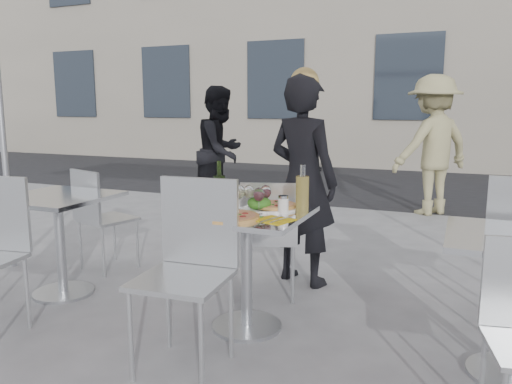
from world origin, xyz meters
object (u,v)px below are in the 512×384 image
at_px(carafe, 302,193).
at_px(wineglass_red_b, 266,193).
at_px(pizza_near, 229,216).
at_px(wineglass_white_b, 249,193).
at_px(chair_far, 269,230).
at_px(wine_bottle, 219,189).
at_px(side_table_left, 59,224).
at_px(chair_near, 190,256).
at_px(pedestrian_b, 432,145).
at_px(salad_plate, 259,204).
at_px(wineglass_red_a, 259,195).
at_px(side_chair_lfar, 98,211).
at_px(pedestrian_a, 221,151).
at_px(napkin_left, 188,215).
at_px(wineglass_white_a, 240,193).
at_px(main_table, 247,245).
at_px(napkin_right, 275,220).
at_px(sugar_shaker, 283,205).
at_px(woman_diner, 303,181).
at_px(pizza_far, 275,206).

xyz_separation_m(carafe, wineglass_red_b, (-0.23, -0.03, -0.01)).
relative_size(pizza_near, wineglass_white_b, 2.23).
distance_m(chair_far, wine_bottle, 0.57).
relative_size(side_table_left, chair_near, 0.75).
distance_m(pedestrian_b, salad_plate, 4.05).
height_order(wine_bottle, wineglass_red_a, wine_bottle).
bearing_deg(wine_bottle, pizza_near, -54.06).
bearing_deg(wineglass_red_b, side_chair_lfar, 165.53).
height_order(pedestrian_a, wineglass_white_b, pedestrian_a).
bearing_deg(pizza_near, carafe, 44.87).
distance_m(carafe, wineglass_red_a, 0.27).
bearing_deg(napkin_left, wineglass_white_a, 25.15).
xyz_separation_m(main_table, pedestrian_a, (-1.67, 2.97, 0.28)).
bearing_deg(pedestrian_a, side_table_left, -168.96).
height_order(main_table, napkin_right, napkin_right).
xyz_separation_m(side_table_left, sugar_shaker, (1.72, 0.06, 0.26)).
distance_m(napkin_left, napkin_right, 0.52).
bearing_deg(side_chair_lfar, napkin_left, 167.01).
xyz_separation_m(pedestrian_a, pizza_near, (1.65, -3.17, -0.06)).
distance_m(woman_diner, pedestrian_b, 3.20).
bearing_deg(pizza_near, wineglass_white_b, 87.63).
relative_size(woman_diner, napkin_left, 6.70).
distance_m(chair_far, sugar_shaker, 0.59).
bearing_deg(pedestrian_a, pizza_near, -144.78).
xyz_separation_m(chair_far, wineglass_white_a, (-0.02, -0.47, 0.34)).
relative_size(chair_near, wine_bottle, 3.40).
xyz_separation_m(pedestrian_a, wine_bottle, (1.44, -2.89, 0.04)).
distance_m(pedestrian_b, wineglass_white_b, 4.08).
bearing_deg(chair_far, pizza_near, 72.21).
height_order(pizza_near, wineglass_white_b, wineglass_white_b).
relative_size(pizza_far, wineglass_white_a, 1.99).
distance_m(chair_near, napkin_left, 0.33).
distance_m(main_table, napkin_right, 0.35).
xyz_separation_m(side_chair_lfar, salad_plate, (1.65, -0.46, 0.27)).
distance_m(chair_far, pizza_near, 0.74).
xyz_separation_m(pedestrian_a, carafe, (1.98, -2.84, 0.05)).
relative_size(side_chair_lfar, pizza_far, 2.78).
xyz_separation_m(main_table, sugar_shaker, (0.22, 0.06, 0.26)).
xyz_separation_m(side_table_left, napkin_right, (1.74, -0.14, 0.21)).
xyz_separation_m(side_table_left, salad_plate, (1.55, 0.08, 0.25)).
bearing_deg(pizza_near, main_table, 83.22).
xyz_separation_m(main_table, pizza_far, (0.12, 0.17, 0.23)).
distance_m(wineglass_white_a, wineglass_red_a, 0.15).
bearing_deg(napkin_left, woman_diner, 47.15).
bearing_deg(chair_far, chair_near, 66.30).
bearing_deg(chair_far, pedestrian_b, -123.22).
distance_m(main_table, pedestrian_b, 4.15).
bearing_deg(main_table, wine_bottle, 158.83).
height_order(chair_far, salad_plate, chair_far).
xyz_separation_m(side_chair_lfar, wineglass_white_a, (1.54, -0.50, 0.34)).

